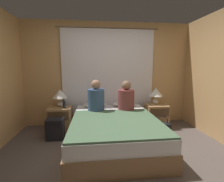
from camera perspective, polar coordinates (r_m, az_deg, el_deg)
The scene contains 16 objects.
ground_plane at distance 2.68m, azimuth 2.50°, elevation -23.83°, with size 16.00×16.00×0.00m, color #564C47.
wall_back at distance 4.06m, azimuth -1.35°, elevation 5.94°, with size 4.15×0.06×2.50m.
curtain_panel at distance 4.00m, azimuth -1.26°, elevation 4.79°, with size 2.43×0.02×2.35m.
bed at distance 3.13m, azimuth 0.66°, elevation -13.72°, with size 1.55×2.10×0.50m.
nightstand_left at distance 3.90m, azimuth -17.67°, elevation -9.27°, with size 0.50×0.44×0.53m.
nightstand_right at distance 4.10m, azimuth 15.25°, elevation -8.28°, with size 0.50×0.44×0.53m.
lamp_left at distance 3.85m, azimuth -17.82°, elevation -1.26°, with size 0.33×0.33×0.40m.
lamp_right at distance 4.05m, azimuth 15.15°, elevation -0.67°, with size 0.33×0.33×0.40m.
pillow_left at distance 3.83m, azimuth -6.00°, elevation -4.68°, with size 0.54×0.32×0.12m.
pillow_right at distance 3.89m, azimuth 4.13°, elevation -4.44°, with size 0.54×0.32×0.12m.
blanket_on_bed at distance 2.77m, azimuth 1.41°, elevation -10.80°, with size 1.49×1.46×0.03m.
person_left_in_bed at distance 3.42m, azimuth -5.63°, elevation -2.61°, with size 0.35×0.35×0.66m.
person_right_in_bed at distance 3.49m, azimuth 4.98°, elevation -2.58°, with size 0.35×0.35×0.64m.
beer_bottle_on_left_stand at distance 3.69m, azimuth -16.52°, elevation -4.52°, with size 0.06×0.06×0.23m.
backpack_on_floor at distance 3.49m, azimuth -19.35°, elevation -12.04°, with size 0.33×0.27×0.42m.
handbag_on_floor at distance 3.80m, azimuth 17.15°, elevation -12.19°, with size 0.35×0.19×0.38m.
Camera 1 is at (-0.36, -2.24, 1.44)m, focal length 26.00 mm.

